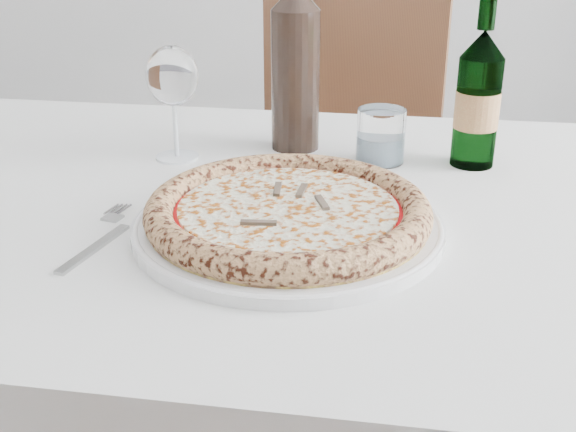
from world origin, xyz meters
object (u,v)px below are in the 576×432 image
(wine_glass, at_px, (172,79))
(wine_bottle, at_px, (296,66))
(tumbler, at_px, (381,139))
(beer_bottle, at_px, (478,99))
(dining_table, at_px, (290,259))
(pizza, at_px, (288,211))
(chair_far, at_px, (338,158))
(plate, at_px, (288,225))

(wine_glass, relative_size, wine_bottle, 0.56)
(wine_glass, xyz_separation_m, tumbler, (0.31, -0.01, -0.09))
(beer_bottle, xyz_separation_m, wine_bottle, (-0.26, 0.07, 0.03))
(dining_table, relative_size, wine_glass, 9.09)
(pizza, bearing_deg, dining_table, 89.99)
(wine_glass, distance_m, tumbler, 0.32)
(dining_table, relative_size, wine_bottle, 5.10)
(chair_far, height_order, plate, chair_far)
(chair_far, relative_size, beer_bottle, 3.78)
(chair_far, xyz_separation_m, wine_glass, (-0.28, -0.65, 0.34))
(plate, distance_m, pizza, 0.02)
(pizza, relative_size, wine_glass, 1.97)
(chair_far, bearing_deg, plate, -96.55)
(dining_table, height_order, tumbler, tumbler)
(plate, xyz_separation_m, pizza, (-0.00, 0.00, 0.02))
(tumbler, bearing_deg, wine_bottle, 153.19)
(pizza, bearing_deg, plate, -19.36)
(wine_glass, height_order, tumbler, wine_glass)
(wine_bottle, bearing_deg, beer_bottle, -15.82)
(pizza, relative_size, wine_bottle, 1.11)
(wine_bottle, bearing_deg, dining_table, -91.21)
(chair_far, height_order, beer_bottle, beer_bottle)
(dining_table, bearing_deg, pizza, -90.01)
(pizza, xyz_separation_m, wine_glass, (-0.17, 0.26, 0.10))
(chair_far, relative_size, wine_glass, 5.45)
(beer_bottle, height_order, wine_bottle, wine_bottle)
(tumbler, distance_m, beer_bottle, 0.15)
(plate, distance_m, wine_bottle, 0.34)
(wine_glass, bearing_deg, plate, -56.27)
(chair_far, distance_m, beer_bottle, 0.76)
(dining_table, relative_size, chair_far, 1.67)
(pizza, height_order, wine_bottle, wine_bottle)
(dining_table, relative_size, beer_bottle, 6.30)
(plate, relative_size, wine_glass, 2.15)
(pizza, height_order, wine_glass, wine_glass)
(plate, distance_m, tumbler, 0.29)
(pizza, height_order, tumbler, tumbler)
(tumbler, xyz_separation_m, beer_bottle, (0.13, -0.01, 0.06))
(pizza, bearing_deg, wine_bottle, 89.17)
(chair_far, relative_size, wine_bottle, 3.06)
(chair_far, distance_m, tumbler, 0.71)
(dining_table, height_order, pizza, pizza)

